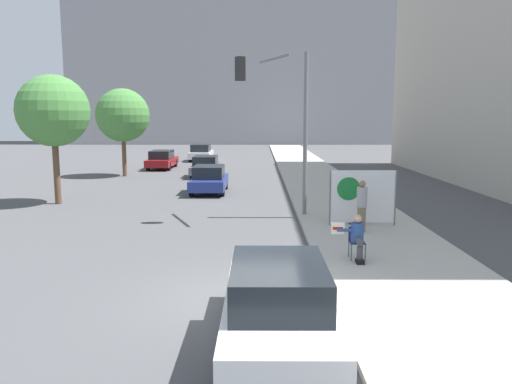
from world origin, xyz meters
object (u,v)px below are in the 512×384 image
object	(u,v)px
jogger_on_sidewalk	(362,206)
parked_car_curbside	(278,304)
pedestrian_behind	(353,199)
street_tree_midblock	(123,115)
car_on_road_nearest	(209,179)
car_on_road_far_lane	(201,153)
car_on_road_distant	(162,159)
traffic_light_pole	(283,107)
protest_banner	(362,196)
car_on_road_midblock	(206,166)
street_tree_near_curb	(53,111)
seated_protester	(357,236)

from	to	relation	value
jogger_on_sidewalk	parked_car_curbside	world-z (taller)	jogger_on_sidewalk
pedestrian_behind	street_tree_midblock	distance (m)	20.42
car_on_road_nearest	car_on_road_far_lane	xyz separation A→B (m)	(-2.69, 19.81, 0.04)
car_on_road_distant	street_tree_midblock	distance (m)	6.24
traffic_light_pole	parked_car_curbside	world-z (taller)	traffic_light_pole
car_on_road_nearest	jogger_on_sidewalk	bearing A→B (deg)	-58.31
car_on_road_distant	street_tree_midblock	size ratio (longest dim) A/B	0.82
protest_banner	car_on_road_midblock	bearing A→B (deg)	114.09
street_tree_near_curb	car_on_road_far_lane	bearing A→B (deg)	80.58
protest_banner	traffic_light_pole	distance (m)	4.46
jogger_on_sidewalk	traffic_light_pole	size ratio (longest dim) A/B	0.28
pedestrian_behind	car_on_road_nearest	size ratio (longest dim) A/B	0.42
jogger_on_sidewalk	street_tree_near_curb	bearing A→B (deg)	5.11
pedestrian_behind	parked_car_curbside	xyz separation A→B (m)	(-3.00, -9.26, -0.30)
pedestrian_behind	protest_banner	world-z (taller)	protest_banner
seated_protester	car_on_road_midblock	bearing A→B (deg)	118.01
seated_protester	pedestrian_behind	bearing A→B (deg)	91.96
seated_protester	street_tree_near_curb	distance (m)	15.48
jogger_on_sidewalk	pedestrian_behind	distance (m)	1.21
jogger_on_sidewalk	car_on_road_nearest	distance (m)	11.38
jogger_on_sidewalk	car_on_road_distant	xyz separation A→B (m)	(-10.86, 22.22, -0.30)
protest_banner	street_tree_midblock	world-z (taller)	street_tree_midblock
pedestrian_behind	traffic_light_pole	distance (m)	4.31
traffic_light_pole	car_on_road_nearest	size ratio (longest dim) A/B	1.49
protest_banner	car_on_road_distant	size ratio (longest dim) A/B	0.49
seated_protester	car_on_road_far_lane	size ratio (longest dim) A/B	0.26
protest_banner	traffic_light_pole	bearing A→B (deg)	147.77
traffic_light_pole	car_on_road_midblock	bearing A→B (deg)	107.29
traffic_light_pole	parked_car_curbside	distance (m)	11.33
jogger_on_sidewalk	pedestrian_behind	bearing A→B (deg)	-55.48
car_on_road_far_lane	parked_car_curbside	bearing A→B (deg)	-81.50
car_on_road_nearest	car_on_road_far_lane	bearing A→B (deg)	97.74
car_on_road_far_lane	street_tree_midblock	distance (m)	13.27
protest_banner	car_on_road_distant	xyz separation A→B (m)	(-11.07, 21.23, -0.46)
pedestrian_behind	street_tree_midblock	size ratio (longest dim) A/B	0.30
jogger_on_sidewalk	protest_banner	distance (m)	1.03
protest_banner	car_on_road_nearest	xyz separation A→B (m)	(-6.19, 8.69, -0.46)
car_on_road_distant	car_on_road_far_lane	bearing A→B (deg)	73.27
protest_banner	car_on_road_distant	bearing A→B (deg)	117.54
street_tree_midblock	seated_protester	bearing A→B (deg)	-60.45
street_tree_midblock	pedestrian_behind	bearing A→B (deg)	-52.31
street_tree_midblock	jogger_on_sidewalk	bearing A→B (deg)	-54.17
protest_banner	parked_car_curbside	bearing A→B (deg)	-109.90
car_on_road_distant	street_tree_near_curb	world-z (taller)	street_tree_near_curb
street_tree_midblock	car_on_road_far_lane	bearing A→B (deg)	73.09
street_tree_midblock	car_on_road_distant	bearing A→B (deg)	72.83
pedestrian_behind	car_on_road_midblock	bearing A→B (deg)	-109.78
protest_banner	street_tree_midblock	bearing A→B (deg)	127.94
car_on_road_nearest	street_tree_midblock	world-z (taller)	street_tree_midblock
seated_protester	pedestrian_behind	distance (m)	4.57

